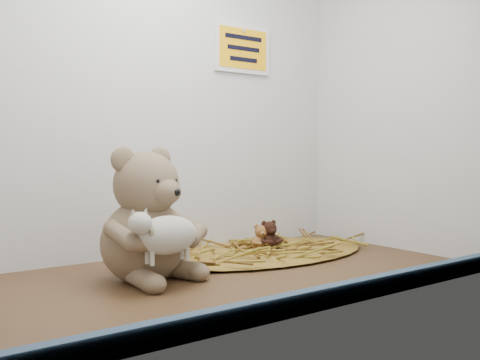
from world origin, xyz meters
TOP-DOWN VIEW (x-y plane):
  - alcove_shell at (0.00, 9.00)cm, footprint 120.40×60.20cm
  - front_rail at (0.00, -28.80)cm, footprint 119.28×2.20cm
  - straw_bed at (26.06, 14.04)cm, footprint 60.16×34.93cm
  - main_teddy at (-11.06, 7.07)cm, footprint 27.73×28.56cm
  - toy_lamb at (-11.06, -2.73)cm, footprint 16.13×9.84cm
  - mini_teddy_tan at (25.12, 14.44)cm, footprint 7.56×7.70cm
  - mini_teddy_brown at (27.01, 13.65)cm, footprint 7.38×7.67cm
  - wall_sign at (30.00, 29.40)cm, footprint 16.00×1.20cm

SIDE VIEW (x-z plane):
  - straw_bed at x=26.06cm, z-range 0.00..1.16cm
  - front_rail at x=0.00cm, z-range 0.00..3.60cm
  - mini_teddy_tan at x=25.12cm, z-range 1.16..8.06cm
  - mini_teddy_brown at x=27.01cm, z-range 1.16..8.99cm
  - toy_lamb at x=-11.06cm, z-range 5.27..15.69cm
  - main_teddy at x=-11.06cm, z-range 0.00..27.33cm
  - alcove_shell at x=0.00cm, z-range -0.20..90.20cm
  - wall_sign at x=30.00cm, z-range 49.50..60.50cm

